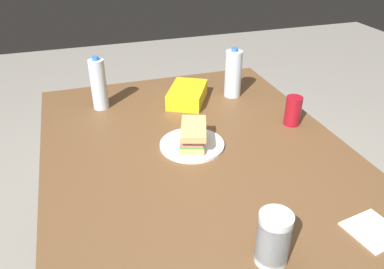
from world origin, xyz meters
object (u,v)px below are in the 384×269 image
object	(u,v)px
water_bottle_spare	(233,74)
plastic_cup_stack	(273,238)
dining_table	(201,177)
chip_bag	(187,95)
paper_plate	(192,145)
sandwich	(192,134)
soda_can_red	(293,111)
water_bottle_tall	(99,84)

from	to	relation	value
water_bottle_spare	plastic_cup_stack	bearing A→B (deg)	-17.41
dining_table	chip_bag	xyz separation A→B (m)	(-0.46, 0.09, 0.12)
paper_plate	sandwich	size ratio (longest dim) A/B	1.19
dining_table	plastic_cup_stack	xyz separation A→B (m)	(0.50, 0.01, 0.16)
chip_bag	plastic_cup_stack	size ratio (longest dim) A/B	1.54
soda_can_red	chip_bag	xyz separation A→B (m)	(-0.34, -0.35, -0.03)
sandwich	plastic_cup_stack	size ratio (longest dim) A/B	1.36
soda_can_red	water_bottle_spare	distance (m)	0.36
sandwich	plastic_cup_stack	world-z (taller)	plastic_cup_stack
dining_table	paper_plate	bearing A→B (deg)	-173.46
paper_plate	plastic_cup_stack	world-z (taller)	plastic_cup_stack
paper_plate	plastic_cup_stack	distance (m)	0.58
dining_table	sandwich	size ratio (longest dim) A/B	7.62
water_bottle_tall	soda_can_red	bearing A→B (deg)	61.49
dining_table	paper_plate	xyz separation A→B (m)	(-0.08, -0.01, 0.09)
sandwich	water_bottle_spare	xyz separation A→B (m)	(-0.38, 0.32, 0.06)
water_bottle_tall	chip_bag	bearing A→B (deg)	81.33
water_bottle_tall	dining_table	bearing A→B (deg)	29.72
chip_bag	dining_table	bearing A→B (deg)	-162.19
paper_plate	plastic_cup_stack	size ratio (longest dim) A/B	1.62
dining_table	water_bottle_spare	xyz separation A→B (m)	(-0.46, 0.31, 0.20)
soda_can_red	water_bottle_tall	xyz separation A→B (m)	(-0.40, -0.73, 0.05)
water_bottle_tall	plastic_cup_stack	xyz separation A→B (m)	(1.02, 0.31, -0.04)
chip_bag	water_bottle_tall	distance (m)	0.40
chip_bag	paper_plate	bearing A→B (deg)	-165.90
dining_table	plastic_cup_stack	distance (m)	0.52
paper_plate	soda_can_red	bearing A→B (deg)	94.96
paper_plate	soda_can_red	size ratio (longest dim) A/B	1.98
chip_bag	plastic_cup_stack	distance (m)	0.96
dining_table	plastic_cup_stack	size ratio (longest dim) A/B	10.39
soda_can_red	water_bottle_tall	world-z (taller)	water_bottle_tall
water_bottle_tall	plastic_cup_stack	bearing A→B (deg)	16.93
chip_bag	water_bottle_tall	xyz separation A→B (m)	(-0.06, -0.39, 0.08)
dining_table	soda_can_red	bearing A→B (deg)	105.64
paper_plate	water_bottle_tall	distance (m)	0.53
plastic_cup_stack	water_bottle_spare	xyz separation A→B (m)	(-0.96, 0.30, 0.04)
water_bottle_tall	water_bottle_spare	distance (m)	0.61
water_bottle_tall	plastic_cup_stack	size ratio (longest dim) A/B	1.59
water_bottle_tall	water_bottle_spare	world-z (taller)	water_bottle_tall
soda_can_red	water_bottle_spare	xyz separation A→B (m)	(-0.34, -0.12, 0.05)
sandwich	water_bottle_spare	world-z (taller)	water_bottle_spare
plastic_cup_stack	chip_bag	bearing A→B (deg)	175.43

